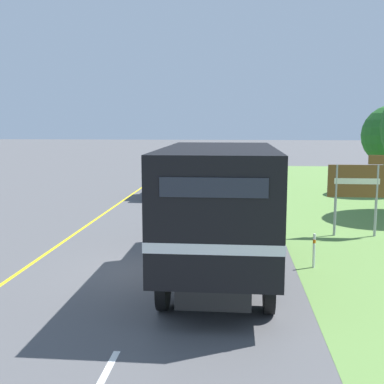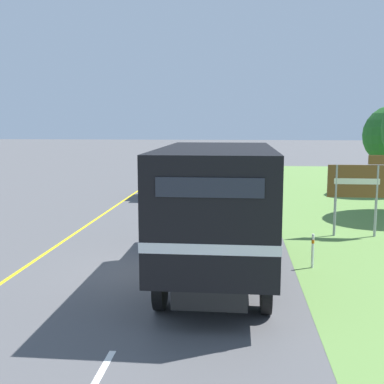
{
  "view_description": "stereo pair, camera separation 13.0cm",
  "coord_description": "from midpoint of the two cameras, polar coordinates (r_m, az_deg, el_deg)",
  "views": [
    {
      "loc": [
        2.02,
        -12.35,
        3.96
      ],
      "look_at": [
        0.3,
        6.67,
        1.2
      ],
      "focal_mm": 45.0,
      "sensor_mm": 36.0,
      "label": 1
    },
    {
      "loc": [
        2.15,
        -12.34,
        3.96
      ],
      "look_at": [
        0.3,
        6.67,
        1.2
      ],
      "focal_mm": 45.0,
      "sensor_mm": 36.0,
      "label": 2
    }
  ],
  "objects": [
    {
      "name": "ground_plane",
      "position": [
        13.13,
        -4.26,
        -9.35
      ],
      "size": [
        200.0,
        200.0,
        0.0
      ],
      "primitive_type": "plane",
      "color": "#515154"
    },
    {
      "name": "edge_line_yellow",
      "position": [
        21.09,
        -10.86,
        -2.74
      ],
      "size": [
        0.12,
        49.79,
        0.01
      ],
      "primitive_type": "cube",
      "color": "yellow",
      "rests_on": "ground"
    },
    {
      "name": "centre_dash_near",
      "position": [
        13.8,
        -3.77,
        -8.45
      ],
      "size": [
        0.12,
        2.6,
        0.01
      ],
      "primitive_type": "cube",
      "color": "white",
      "rests_on": "ground"
    },
    {
      "name": "centre_dash_mid_a",
      "position": [
        20.16,
        -0.87,
        -3.1
      ],
      "size": [
        0.12,
        2.6,
        0.01
      ],
      "primitive_type": "cube",
      "color": "white",
      "rests_on": "ground"
    },
    {
      "name": "centre_dash_mid_b",
      "position": [
        26.64,
        0.62,
        -0.32
      ],
      "size": [
        0.12,
        2.6,
        0.01
      ],
      "primitive_type": "cube",
      "color": "white",
      "rests_on": "ground"
    },
    {
      "name": "centre_dash_far",
      "position": [
        33.16,
        1.52,
        1.37
      ],
      "size": [
        0.12,
        2.6,
        0.01
      ],
      "primitive_type": "cube",
      "color": "white",
      "rests_on": "ground"
    },
    {
      "name": "centre_dash_farthest",
      "position": [
        39.71,
        2.13,
        2.5
      ],
      "size": [
        0.12,
        2.6,
        0.01
      ],
      "primitive_type": "cube",
      "color": "white",
      "rests_on": "ground"
    },
    {
      "name": "horse_trailer_truck",
      "position": [
        12.28,
        3.01,
        -1.39
      ],
      "size": [
        2.61,
        7.83,
        3.39
      ],
      "color": "black",
      "rests_on": "ground"
    },
    {
      "name": "lead_car_white",
      "position": [
        26.08,
        -3.16,
        1.69
      ],
      "size": [
        1.8,
        4.22,
        2.0
      ],
      "color": "black",
      "rests_on": "ground"
    },
    {
      "name": "lead_car_black_ahead",
      "position": [
        34.87,
        4.7,
        3.33
      ],
      "size": [
        1.8,
        4.09,
        2.0
      ],
      "color": "black",
      "rests_on": "ground"
    },
    {
      "name": "highway_sign",
      "position": [
        17.66,
        18.87,
        0.91
      ],
      "size": [
        1.98,
        0.09,
        2.85
      ],
      "color": "#9E9EA3",
      "rests_on": "ground"
    },
    {
      "name": "delineator_post",
      "position": [
        13.68,
        14.0,
        -6.65
      ],
      "size": [
        0.08,
        0.08,
        0.95
      ],
      "color": "white",
      "rests_on": "ground"
    }
  ]
}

